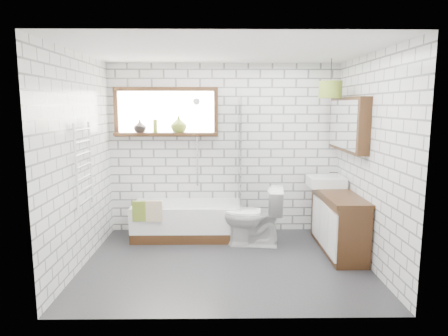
{
  "coord_description": "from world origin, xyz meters",
  "views": [
    {
      "loc": [
        -0.07,
        -4.63,
        1.89
      ],
      "look_at": [
        -0.01,
        0.25,
        1.13
      ],
      "focal_mm": 32.0,
      "sensor_mm": 36.0,
      "label": 1
    }
  ],
  "objects_px": {
    "toilet": "(253,216)",
    "vanity": "(338,222)",
    "pendant": "(330,90)",
    "basin": "(326,182)",
    "bathtub": "(187,220)"
  },
  "relations": [
    {
      "from": "toilet",
      "to": "vanity",
      "type": "bearing_deg",
      "value": 85.8
    },
    {
      "from": "toilet",
      "to": "pendant",
      "type": "xyz_separation_m",
      "value": [
        1.0,
        0.06,
        1.7
      ]
    },
    {
      "from": "toilet",
      "to": "basin",
      "type": "bearing_deg",
      "value": 108.88
    },
    {
      "from": "vanity",
      "to": "toilet",
      "type": "bearing_deg",
      "value": 168.82
    },
    {
      "from": "bathtub",
      "to": "pendant",
      "type": "distance_m",
      "value": 2.69
    },
    {
      "from": "basin",
      "to": "pendant",
      "type": "height_order",
      "value": "pendant"
    },
    {
      "from": "bathtub",
      "to": "pendant",
      "type": "relative_size",
      "value": 5.13
    },
    {
      "from": "bathtub",
      "to": "pendant",
      "type": "xyz_separation_m",
      "value": [
        1.93,
        -0.28,
        1.85
      ]
    },
    {
      "from": "bathtub",
      "to": "toilet",
      "type": "bearing_deg",
      "value": -20.32
    },
    {
      "from": "bathtub",
      "to": "basin",
      "type": "bearing_deg",
      "value": -3.63
    },
    {
      "from": "vanity",
      "to": "pendant",
      "type": "distance_m",
      "value": 1.74
    },
    {
      "from": "bathtub",
      "to": "toilet",
      "type": "distance_m",
      "value": 1.0
    },
    {
      "from": "vanity",
      "to": "basin",
      "type": "distance_m",
      "value": 0.63
    },
    {
      "from": "bathtub",
      "to": "vanity",
      "type": "xyz_separation_m",
      "value": [
        2.02,
        -0.56,
        0.14
      ]
    },
    {
      "from": "bathtub",
      "to": "vanity",
      "type": "relative_size",
      "value": 1.15
    }
  ]
}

